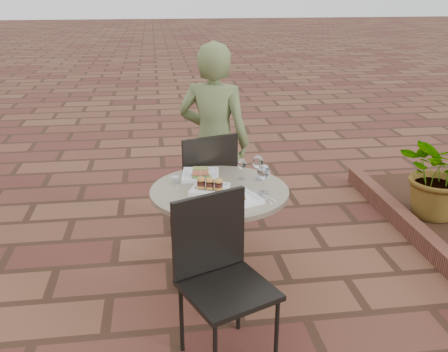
{
  "coord_description": "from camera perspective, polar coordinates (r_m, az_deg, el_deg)",
  "views": [
    {
      "loc": [
        -0.46,
        -2.94,
        1.97
      ],
      "look_at": [
        -0.05,
        0.03,
        0.82
      ],
      "focal_mm": 40.0,
      "sensor_mm": 36.0,
      "label": 1
    }
  ],
  "objects": [
    {
      "name": "ground",
      "position": [
        3.56,
        0.86,
        -12.52
      ],
      "size": [
        60.0,
        60.0,
        0.0
      ],
      "primitive_type": "plane",
      "color": "brown",
      "rests_on": "ground"
    },
    {
      "name": "steel_ramekin",
      "position": [
        3.35,
        -5.61,
        -0.41
      ],
      "size": [
        0.07,
        0.07,
        0.04
      ],
      "primitive_type": "cylinder",
      "rotation": [
        0.0,
        0.0,
        -0.39
      ],
      "color": "silver",
      "rests_on": "cafe_table"
    },
    {
      "name": "plate_salmon",
      "position": [
        3.43,
        -2.68,
        0.17
      ],
      "size": [
        0.28,
        0.28,
        0.07
      ],
      "rotation": [
        0.0,
        0.0,
        -0.12
      ],
      "color": "white",
      "rests_on": "cafe_table"
    },
    {
      "name": "plate_sliders",
      "position": [
        3.19,
        -1.63,
        -1.21
      ],
      "size": [
        0.29,
        0.29,
        0.14
      ],
      "rotation": [
        0.0,
        0.0,
        -0.38
      ],
      "color": "white",
      "rests_on": "cafe_table"
    },
    {
      "name": "plate_tuna",
      "position": [
        3.05,
        1.71,
        -2.65
      ],
      "size": [
        0.3,
        0.3,
        0.03
      ],
      "rotation": [
        0.0,
        0.0,
        0.39
      ],
      "color": "white",
      "rests_on": "cafe_table"
    },
    {
      "name": "cafe_table",
      "position": [
        3.34,
        -0.51,
        -5.42
      ],
      "size": [
        0.9,
        0.9,
        0.73
      ],
      "color": "gray",
      "rests_on": "ground"
    },
    {
      "name": "chair_near",
      "position": [
        2.74,
        -0.57,
        -10.21
      ],
      "size": [
        0.58,
        0.58,
        0.93
      ],
      "rotation": [
        0.0,
        0.0,
        0.4
      ],
      "color": "black",
      "rests_on": "ground"
    },
    {
      "name": "diner",
      "position": [
        3.99,
        -1.14,
        3.86
      ],
      "size": [
        0.68,
        0.57,
        1.58
      ],
      "primitive_type": "imported",
      "rotation": [
        0.0,
        0.0,
        2.75
      ],
      "color": "#576336",
      "rests_on": "ground"
    },
    {
      "name": "wine_glass_right",
      "position": [
        3.14,
        4.55,
        0.35
      ],
      "size": [
        0.08,
        0.08,
        0.19
      ],
      "color": "white",
      "rests_on": "cafe_table"
    },
    {
      "name": "planter_curb",
      "position": [
        4.28,
        22.07,
        -6.95
      ],
      "size": [
        0.12,
        3.0,
        0.15
      ],
      "primitive_type": "cube",
      "color": "brown",
      "rests_on": "ground"
    },
    {
      "name": "potted_plant_a",
      "position": [
        4.68,
        23.47,
        0.5
      ],
      "size": [
        0.92,
        0.86,
        0.82
      ],
      "primitive_type": "imported",
      "rotation": [
        0.0,
        0.0,
        0.37
      ],
      "color": "#33662D",
      "rests_on": "mulch_bed"
    },
    {
      "name": "wine_glass_mid",
      "position": [
        3.37,
        2.08,
        1.31
      ],
      "size": [
        0.06,
        0.06,
        0.15
      ],
      "color": "white",
      "rests_on": "cafe_table"
    },
    {
      "name": "wine_glass_far",
      "position": [
        3.36,
        3.9,
        1.55
      ],
      "size": [
        0.07,
        0.07,
        0.17
      ],
      "color": "white",
      "rests_on": "cafe_table"
    },
    {
      "name": "cutlery_set",
      "position": [
        3.12,
        4.46,
        -2.38
      ],
      "size": [
        0.15,
        0.21,
        0.0
      ],
      "primitive_type": null,
      "rotation": [
        0.0,
        0.0,
        0.36
      ],
      "color": "silver",
      "rests_on": "cafe_table"
    },
    {
      "name": "chair_far",
      "position": [
        3.87,
        -2.17,
        -0.52
      ],
      "size": [
        0.55,
        0.55,
        0.93
      ],
      "rotation": [
        0.0,
        0.0,
        3.45
      ],
      "color": "black",
      "rests_on": "ground"
    }
  ]
}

